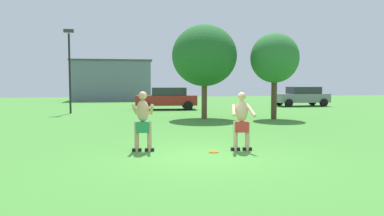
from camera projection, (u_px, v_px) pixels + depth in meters
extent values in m
plane|color=#428433|center=(203.00, 157.00, 9.42)|extent=(80.00, 80.00, 0.00)
cube|color=black|center=(247.00, 149.00, 10.35)|extent=(0.27, 0.14, 0.09)
cylinder|color=#E0AD89|center=(247.00, 136.00, 10.32)|extent=(0.13, 0.13, 0.83)
cube|color=black|center=(235.00, 149.00, 10.33)|extent=(0.27, 0.14, 0.09)
cylinder|color=#E0AD89|center=(235.00, 136.00, 10.30)|extent=(0.13, 0.13, 0.83)
cube|color=red|center=(241.00, 127.00, 10.29)|extent=(0.41, 0.28, 0.30)
ellipsoid|color=#E0AD89|center=(242.00, 111.00, 10.26)|extent=(0.39, 0.26, 0.60)
cylinder|color=#E0AD89|center=(251.00, 110.00, 10.17)|extent=(0.16, 0.55, 0.36)
cylinder|color=#E0AD89|center=(234.00, 110.00, 10.15)|extent=(0.22, 0.56, 0.32)
sphere|color=#E0AD89|center=(242.00, 96.00, 10.23)|extent=(0.23, 0.23, 0.23)
cone|color=orange|center=(242.00, 94.00, 10.23)|extent=(0.27, 0.27, 0.13)
cube|color=black|center=(137.00, 150.00, 10.20)|extent=(0.27, 0.14, 0.09)
cylinder|color=tan|center=(137.00, 137.00, 10.17)|extent=(0.13, 0.13, 0.84)
cube|color=black|center=(150.00, 150.00, 10.21)|extent=(0.27, 0.14, 0.09)
cylinder|color=tan|center=(149.00, 137.00, 10.19)|extent=(0.13, 0.13, 0.84)
cube|color=#28844C|center=(143.00, 127.00, 10.16)|extent=(0.40, 0.28, 0.30)
ellipsoid|color=tan|center=(143.00, 111.00, 10.13)|extent=(0.38, 0.26, 0.61)
cylinder|color=tan|center=(135.00, 109.00, 10.21)|extent=(0.19, 0.57, 0.33)
cylinder|color=tan|center=(152.00, 109.00, 10.24)|extent=(0.10, 0.56, 0.35)
sphere|color=tan|center=(143.00, 96.00, 10.10)|extent=(0.23, 0.23, 0.23)
cylinder|color=orange|center=(214.00, 152.00, 10.07)|extent=(0.27, 0.27, 0.03)
cube|color=maroon|center=(166.00, 100.00, 25.92)|extent=(4.40, 2.05, 0.70)
cube|color=#282D33|center=(169.00, 91.00, 25.89)|extent=(2.50, 1.72, 0.56)
cylinder|color=black|center=(145.00, 106.00, 24.88)|extent=(0.65, 0.26, 0.64)
cylinder|color=black|center=(145.00, 104.00, 26.67)|extent=(0.65, 0.26, 0.64)
cylinder|color=black|center=(188.00, 106.00, 25.21)|extent=(0.65, 0.26, 0.64)
cylinder|color=black|center=(186.00, 104.00, 27.00)|extent=(0.65, 0.26, 0.64)
cube|color=slate|center=(301.00, 98.00, 29.64)|extent=(4.33, 1.87, 0.70)
cube|color=#282D33|center=(304.00, 90.00, 29.63)|extent=(2.43, 1.62, 0.56)
cylinder|color=black|center=(289.00, 103.00, 28.51)|extent=(0.64, 0.23, 0.64)
cylinder|color=black|center=(279.00, 102.00, 30.27)|extent=(0.64, 0.23, 0.64)
cylinder|color=black|center=(324.00, 103.00, 29.06)|extent=(0.64, 0.23, 0.64)
cylinder|color=black|center=(312.00, 101.00, 30.83)|extent=(0.64, 0.23, 0.64)
cylinder|color=black|center=(70.00, 74.00, 22.51)|extent=(0.12, 0.12, 4.96)
cube|color=#333338|center=(69.00, 31.00, 22.32)|extent=(0.60, 0.24, 0.20)
cube|color=slate|center=(112.00, 81.00, 38.82)|extent=(8.04, 4.09, 4.14)
cube|color=#3F3F44|center=(112.00, 61.00, 38.66)|extent=(8.36, 4.26, 0.16)
cylinder|color=brown|center=(204.00, 98.00, 19.33)|extent=(0.29, 0.29, 2.23)
ellipsoid|color=#236028|center=(204.00, 56.00, 19.17)|extent=(3.43, 3.43, 3.24)
cylinder|color=#4C3823|center=(274.00, 97.00, 19.22)|extent=(0.30, 0.30, 2.31)
ellipsoid|color=#2D7033|center=(275.00, 58.00, 19.07)|extent=(2.54, 2.54, 2.62)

